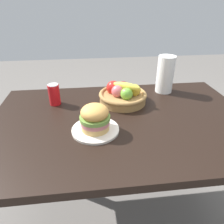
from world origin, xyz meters
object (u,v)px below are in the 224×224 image
Objects in this scene: plate at (95,130)px; paper_towel_roll at (165,74)px; sandwich at (95,117)px; fruit_basket at (123,95)px; soda_can at (54,94)px.

plate is 0.65m from paper_towel_roll.
fruit_basket is (0.18, 0.29, -0.03)m from sandwich.
fruit_basket is at bearing -2.65° from soda_can.
sandwich is 0.64m from paper_towel_roll.
plate is at bearing -139.04° from paper_towel_roll.
plate is at bearing -121.65° from fruit_basket.
paper_towel_roll is at bearing 8.61° from soda_can.
plate is at bearing -54.03° from soda_can.
sandwich is at bearing -121.65° from fruit_basket.
soda_can is 0.53× the size of paper_towel_roll.
fruit_basket is (0.41, -0.02, -0.01)m from soda_can.
fruit_basket is 1.21× the size of paper_towel_roll.
plate is 0.79× the size of fruit_basket.
paper_towel_roll is (0.71, 0.11, 0.06)m from soda_can.
paper_towel_roll is at bearing 22.66° from fruit_basket.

